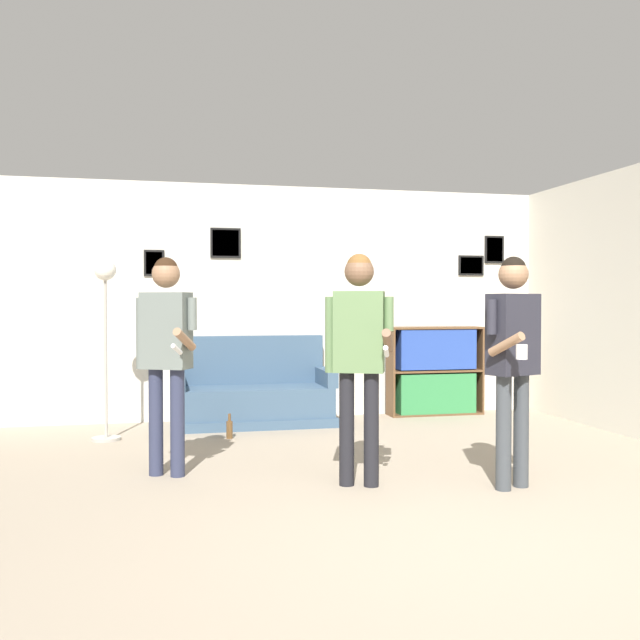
# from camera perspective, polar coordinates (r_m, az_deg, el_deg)

# --- Properties ---
(ground_plane) EXTENTS (20.00, 20.00, 0.00)m
(ground_plane) POSITION_cam_1_polar(r_m,az_deg,el_deg) (4.03, 13.28, -17.98)
(ground_plane) COLOR gray
(wall_back) EXTENTS (8.18, 0.08, 2.70)m
(wall_back) POSITION_cam_1_polar(r_m,az_deg,el_deg) (8.39, -1.28, 1.47)
(wall_back) COLOR silver
(wall_back) RESTS_ON ground_plane
(couch) EXTENTS (1.74, 0.80, 0.96)m
(couch) POSITION_cam_1_polar(r_m,az_deg,el_deg) (7.95, -5.39, -6.08)
(couch) COLOR #3D5670
(couch) RESTS_ON ground_plane
(bookshelf) EXTENTS (1.15, 0.30, 1.05)m
(bookshelf) POSITION_cam_1_polar(r_m,az_deg,el_deg) (8.67, 9.18, -4.04)
(bookshelf) COLOR brown
(bookshelf) RESTS_ON ground_plane
(floor_lamp) EXTENTS (0.28, 0.28, 1.76)m
(floor_lamp) POSITION_cam_1_polar(r_m,az_deg,el_deg) (7.21, -16.79, 0.65)
(floor_lamp) COLOR #ADA89E
(floor_lamp) RESTS_ON ground_plane
(person_player_foreground_left) EXTENTS (0.46, 0.58, 1.69)m
(person_player_foreground_left) POSITION_cam_1_polar(r_m,az_deg,el_deg) (5.60, -12.21, -1.70)
(person_player_foreground_left) COLOR #2D334C
(person_player_foreground_left) RESTS_ON ground_plane
(person_player_foreground_center) EXTENTS (0.47, 0.57, 1.69)m
(person_player_foreground_center) POSITION_cam_1_polar(r_m,az_deg,el_deg) (5.18, 3.14, -1.87)
(person_player_foreground_center) COLOR black
(person_player_foreground_center) RESTS_ON ground_plane
(person_watcher_holding_cup) EXTENTS (0.48, 0.52, 1.67)m
(person_watcher_holding_cup) POSITION_cam_1_polar(r_m,az_deg,el_deg) (5.29, 15.21, -2.05)
(person_watcher_holding_cup) COLOR #3D4247
(person_watcher_holding_cup) RESTS_ON ground_plane
(bottle_on_floor) EXTENTS (0.06, 0.06, 0.25)m
(bottle_on_floor) POSITION_cam_1_polar(r_m,az_deg,el_deg) (7.16, -7.25, -8.63)
(bottle_on_floor) COLOR brown
(bottle_on_floor) RESTS_ON ground_plane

